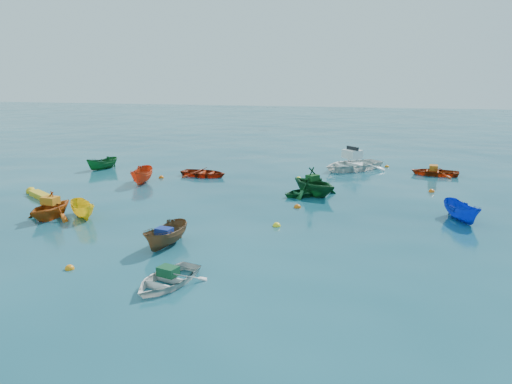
# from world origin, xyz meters

# --- Properties ---
(ground) EXTENTS (160.00, 160.00, 0.00)m
(ground) POSITION_xyz_m (0.00, 0.00, 0.00)
(ground) COLOR #093747
(ground) RESTS_ON ground
(dinghy_white_near) EXTENTS (2.76, 3.32, 0.59)m
(dinghy_white_near) POSITION_xyz_m (-0.36, -6.97, 0.00)
(dinghy_white_near) COLOR silver
(dinghy_white_near) RESTS_ON ground
(sampan_brown_mid) EXTENTS (1.50, 2.85, 1.05)m
(sampan_brown_mid) POSITION_xyz_m (-1.84, -3.41, 0.00)
(sampan_brown_mid) COLOR brown
(sampan_brown_mid) RESTS_ON ground
(dinghy_orange_w) EXTENTS (2.60, 2.93, 1.42)m
(dinghy_orange_w) POSITION_xyz_m (-8.93, -0.94, 0.00)
(dinghy_orange_w) COLOR #B84E11
(dinghy_orange_w) RESTS_ON ground
(sampan_yellow_mid) EXTENTS (2.40, 2.40, 0.95)m
(sampan_yellow_mid) POSITION_xyz_m (-7.47, -0.44, 0.00)
(sampan_yellow_mid) COLOR yellow
(sampan_yellow_mid) RESTS_ON ground
(dinghy_green_e) EXTENTS (3.26, 3.21, 0.55)m
(dinghy_green_e) POSITION_xyz_m (2.52, 6.41, 0.00)
(dinghy_green_e) COLOR #135428
(dinghy_green_e) RESTS_ON ground
(dinghy_red_nw) EXTENTS (3.51, 2.74, 0.66)m
(dinghy_red_nw) POSITION_xyz_m (-4.87, 10.26, 0.00)
(dinghy_red_nw) COLOR #9F270D
(dinghy_red_nw) RESTS_ON ground
(sampan_orange_n) EXTENTS (1.66, 3.14, 1.15)m
(sampan_orange_n) POSITION_xyz_m (-7.98, 7.26, 0.00)
(sampan_orange_n) COLOR red
(sampan_orange_n) RESTS_ON ground
(dinghy_green_n) EXTENTS (4.31, 4.26, 1.72)m
(dinghy_green_n) POSITION_xyz_m (3.05, 6.59, 0.00)
(dinghy_green_n) COLOR #114B1F
(dinghy_green_n) RESTS_ON ground
(dinghy_red_ne) EXTENTS (3.37, 2.59, 0.65)m
(dinghy_red_ne) POSITION_xyz_m (10.59, 14.23, 0.00)
(dinghy_red_ne) COLOR #AD340E
(dinghy_red_ne) RESTS_ON ground
(sampan_blue_far) EXTENTS (1.89, 2.88, 1.04)m
(sampan_blue_far) POSITION_xyz_m (10.57, 3.14, 0.00)
(sampan_blue_far) COLOR #0E2DB9
(sampan_blue_far) RESTS_ON ground
(sampan_green_far) EXTENTS (1.99, 2.69, 0.98)m
(sampan_green_far) POSITION_xyz_m (-12.90, 10.99, 0.00)
(sampan_green_far) COLOR #145723
(sampan_green_far) RESTS_ON ground
(kayak_yellow) EXTENTS (3.47, 2.54, 0.38)m
(kayak_yellow) POSITION_xyz_m (-11.60, 2.28, 0.00)
(kayak_yellow) COLOR gold
(kayak_yellow) RESTS_ON ground
(motorboat_white) EXTENTS (5.90, 5.88, 1.61)m
(motorboat_white) POSITION_xyz_m (4.91, 14.89, 0.00)
(motorboat_white) COLOR white
(motorboat_white) RESTS_ON ground
(tarp_green_a) EXTENTS (0.76, 0.65, 0.31)m
(tarp_green_a) POSITION_xyz_m (-0.33, -6.87, 0.45)
(tarp_green_a) COLOR #124A28
(tarp_green_a) RESTS_ON dinghy_white_near
(tarp_blue_a) EXTENTS (0.71, 0.59, 0.31)m
(tarp_blue_a) POSITION_xyz_m (-1.87, -3.56, 0.68)
(tarp_blue_a) COLOR navy
(tarp_blue_a) RESTS_ON sampan_brown_mid
(tarp_orange_a) EXTENTS (0.81, 0.65, 0.37)m
(tarp_orange_a) POSITION_xyz_m (-8.92, -0.89, 0.89)
(tarp_orange_a) COLOR orange
(tarp_orange_a) RESTS_ON dinghy_orange_w
(tarp_green_b) EXTENTS (0.83, 0.85, 0.33)m
(tarp_green_b) POSITION_xyz_m (2.98, 6.65, 1.02)
(tarp_green_b) COLOR #114618
(tarp_green_b) RESTS_ON dinghy_green_n
(tarp_orange_b) EXTENTS (0.64, 0.80, 0.36)m
(tarp_orange_b) POSITION_xyz_m (10.49, 14.24, 0.50)
(tarp_orange_b) COLOR #BC5E13
(tarp_orange_b) RESTS_ON dinghy_red_ne
(buoy_or_a) EXTENTS (0.34, 0.34, 0.34)m
(buoy_or_a) POSITION_xyz_m (-4.34, -6.49, 0.00)
(buoy_or_a) COLOR orange
(buoy_or_a) RESTS_ON ground
(buoy_ye_a) EXTENTS (0.38, 0.38, 0.38)m
(buoy_ye_a) POSITION_xyz_m (2.06, 0.26, 0.00)
(buoy_ye_a) COLOR yellow
(buoy_ye_a) RESTS_ON ground
(buoy_or_b) EXTENTS (0.38, 0.38, 0.38)m
(buoy_or_b) POSITION_xyz_m (2.54, 3.69, 0.00)
(buoy_or_b) COLOR #E1600C
(buoy_or_b) RESTS_ON ground
(buoy_ye_b) EXTENTS (0.33, 0.33, 0.33)m
(buoy_ye_b) POSITION_xyz_m (-13.76, 4.13, 0.00)
(buoy_ye_b) COLOR yellow
(buoy_ye_b) RESTS_ON ground
(buoy_or_c) EXTENTS (0.34, 0.34, 0.34)m
(buoy_or_c) POSITION_xyz_m (-7.49, 9.09, 0.00)
(buoy_or_c) COLOR orange
(buoy_or_c) RESTS_ON ground
(buoy_ye_c) EXTENTS (0.37, 0.37, 0.37)m
(buoy_ye_c) POSITION_xyz_m (1.60, 10.72, 0.00)
(buoy_ye_c) COLOR yellow
(buoy_ye_c) RESTS_ON ground
(buoy_or_d) EXTENTS (0.36, 0.36, 0.36)m
(buoy_or_d) POSITION_xyz_m (9.84, 8.95, 0.00)
(buoy_or_d) COLOR #FA5E0D
(buoy_or_d) RESTS_ON ground
(buoy_ye_d) EXTENTS (0.38, 0.38, 0.38)m
(buoy_ye_d) POSITION_xyz_m (-4.71, 11.52, 0.00)
(buoy_ye_d) COLOR yellow
(buoy_ye_d) RESTS_ON ground
(buoy_or_e) EXTENTS (0.33, 0.33, 0.33)m
(buoy_or_e) POSITION_xyz_m (7.45, 16.48, 0.00)
(buoy_or_e) COLOR orange
(buoy_or_e) RESTS_ON ground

